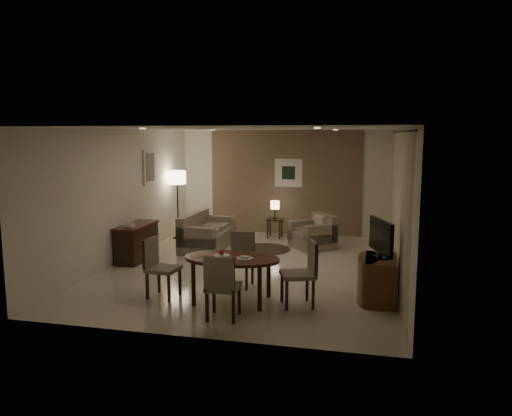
% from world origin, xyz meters
% --- Properties ---
extents(room_shell, '(5.50, 7.00, 2.70)m').
position_xyz_m(room_shell, '(0.00, 0.40, 1.35)').
color(room_shell, beige).
rests_on(room_shell, ground).
extents(taupe_accent, '(3.96, 0.03, 2.70)m').
position_xyz_m(taupe_accent, '(0.00, 3.48, 1.35)').
color(taupe_accent, '#7F674F').
rests_on(taupe_accent, wall_back).
extents(curtain_wall, '(0.08, 6.70, 2.58)m').
position_xyz_m(curtain_wall, '(2.68, 0.00, 1.32)').
color(curtain_wall, beige).
rests_on(curtain_wall, wall_right).
extents(curtain_rod, '(0.03, 6.80, 0.03)m').
position_xyz_m(curtain_rod, '(2.68, 0.00, 2.64)').
color(curtain_rod, black).
rests_on(curtain_rod, wall_right).
extents(art_back_frame, '(0.72, 0.03, 0.72)m').
position_xyz_m(art_back_frame, '(0.10, 3.46, 1.60)').
color(art_back_frame, silver).
rests_on(art_back_frame, wall_back).
extents(art_back_canvas, '(0.34, 0.01, 0.34)m').
position_xyz_m(art_back_canvas, '(0.10, 3.44, 1.60)').
color(art_back_canvas, black).
rests_on(art_back_canvas, wall_back).
extents(art_left_frame, '(0.03, 0.60, 0.80)m').
position_xyz_m(art_left_frame, '(-2.72, 1.20, 1.85)').
color(art_left_frame, silver).
rests_on(art_left_frame, wall_left).
extents(art_left_canvas, '(0.01, 0.46, 0.64)m').
position_xyz_m(art_left_canvas, '(-2.71, 1.20, 1.85)').
color(art_left_canvas, gray).
rests_on(art_left_canvas, wall_left).
extents(downlight_nl, '(0.10, 0.10, 0.01)m').
position_xyz_m(downlight_nl, '(-1.40, -1.80, 2.69)').
color(downlight_nl, white).
rests_on(downlight_nl, ceiling).
extents(downlight_nr, '(0.10, 0.10, 0.01)m').
position_xyz_m(downlight_nr, '(1.40, -1.80, 2.69)').
color(downlight_nr, white).
rests_on(downlight_nr, ceiling).
extents(downlight_fl, '(0.10, 0.10, 0.01)m').
position_xyz_m(downlight_fl, '(-1.40, 1.80, 2.69)').
color(downlight_fl, white).
rests_on(downlight_fl, ceiling).
extents(downlight_fr, '(0.10, 0.10, 0.01)m').
position_xyz_m(downlight_fr, '(1.40, 1.80, 2.69)').
color(downlight_fr, white).
rests_on(downlight_fr, ceiling).
extents(console_desk, '(0.48, 1.20, 0.75)m').
position_xyz_m(console_desk, '(-2.49, 0.00, 0.38)').
color(console_desk, '#492117').
rests_on(console_desk, floor).
extents(telephone, '(0.20, 0.14, 0.09)m').
position_xyz_m(telephone, '(-2.49, -0.30, 0.80)').
color(telephone, white).
rests_on(telephone, console_desk).
extents(tv_cabinet, '(0.48, 0.90, 0.70)m').
position_xyz_m(tv_cabinet, '(2.40, -1.50, 0.35)').
color(tv_cabinet, brown).
rests_on(tv_cabinet, floor).
extents(flat_tv, '(0.36, 0.85, 0.60)m').
position_xyz_m(flat_tv, '(2.38, -1.50, 1.02)').
color(flat_tv, black).
rests_on(flat_tv, tv_cabinet).
extents(dining_table, '(1.50, 0.94, 0.70)m').
position_xyz_m(dining_table, '(0.14, -2.03, 0.35)').
color(dining_table, '#492117').
rests_on(dining_table, floor).
extents(chair_near, '(0.48, 0.48, 0.94)m').
position_xyz_m(chair_near, '(0.22, -2.76, 0.47)').
color(chair_near, gray).
rests_on(chair_near, floor).
extents(chair_far, '(0.46, 0.46, 0.92)m').
position_xyz_m(chair_far, '(0.05, -1.26, 0.46)').
color(chair_far, gray).
rests_on(chair_far, floor).
extents(chair_left, '(0.50, 0.50, 0.95)m').
position_xyz_m(chair_left, '(-0.98, -2.09, 0.48)').
color(chair_left, gray).
rests_on(chair_left, floor).
extents(chair_right, '(0.62, 0.62, 1.00)m').
position_xyz_m(chair_right, '(1.16, -1.99, 0.50)').
color(chair_right, gray).
rests_on(chair_right, floor).
extents(plate_a, '(0.26, 0.26, 0.02)m').
position_xyz_m(plate_a, '(-0.04, -1.98, 0.71)').
color(plate_a, white).
rests_on(plate_a, dining_table).
extents(plate_b, '(0.26, 0.26, 0.02)m').
position_xyz_m(plate_b, '(0.36, -2.08, 0.71)').
color(plate_b, white).
rests_on(plate_b, dining_table).
extents(fruit_apple, '(0.09, 0.09, 0.09)m').
position_xyz_m(fruit_apple, '(-0.04, -1.98, 0.76)').
color(fruit_apple, '#9C3811').
rests_on(fruit_apple, plate_a).
extents(napkin, '(0.12, 0.08, 0.03)m').
position_xyz_m(napkin, '(0.36, -2.08, 0.73)').
color(napkin, white).
rests_on(napkin, plate_b).
extents(round_rug, '(1.21, 1.21, 0.01)m').
position_xyz_m(round_rug, '(-0.13, 1.55, 0.01)').
color(round_rug, '#3E3322').
rests_on(round_rug, floor).
extents(sofa, '(1.71, 0.86, 0.80)m').
position_xyz_m(sofa, '(-1.42, 1.37, 0.40)').
color(sofa, gray).
rests_on(sofa, floor).
extents(armchair, '(1.18, 1.19, 0.77)m').
position_xyz_m(armchair, '(0.93, 1.91, 0.39)').
color(armchair, gray).
rests_on(armchair, floor).
extents(side_table, '(0.38, 0.38, 0.49)m').
position_xyz_m(side_table, '(-0.13, 2.85, 0.24)').
color(side_table, black).
rests_on(side_table, floor).
extents(table_lamp, '(0.22, 0.22, 0.50)m').
position_xyz_m(table_lamp, '(-0.13, 2.85, 0.74)').
color(table_lamp, '#FFEAC1').
rests_on(table_lamp, side_table).
extents(floor_lamp, '(0.43, 0.43, 1.70)m').
position_xyz_m(floor_lamp, '(-2.49, 2.25, 0.85)').
color(floor_lamp, '#FFE5B7').
rests_on(floor_lamp, floor).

